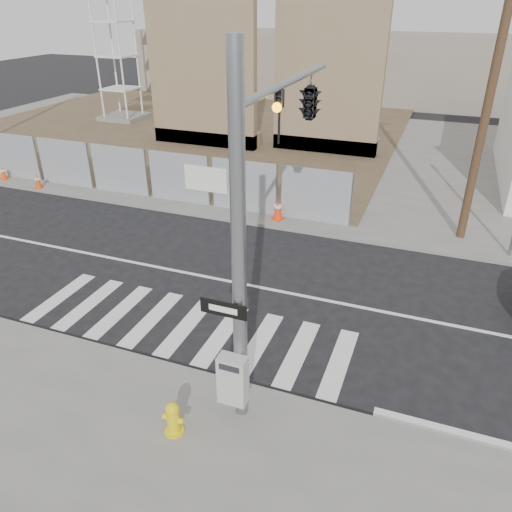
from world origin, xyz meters
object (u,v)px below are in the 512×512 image
(traffic_cone_b, at_px, (38,181))
(traffic_cone_a, at_px, (3,173))
(fire_hydrant, at_px, (173,418))
(signal_pole, at_px, (289,149))
(traffic_cone_d, at_px, (278,209))
(traffic_cone_c, at_px, (178,189))

(traffic_cone_b, bearing_deg, traffic_cone_a, 171.31)
(traffic_cone_a, bearing_deg, fire_hydrant, -35.44)
(signal_pole, height_order, fire_hydrant, signal_pole)
(signal_pole, relative_size, traffic_cone_d, 8.95)
(fire_hydrant, height_order, traffic_cone_b, fire_hydrant)
(traffic_cone_b, relative_size, traffic_cone_c, 0.83)
(fire_hydrant, relative_size, traffic_cone_b, 1.15)
(signal_pole, distance_m, traffic_cone_d, 8.34)
(traffic_cone_b, bearing_deg, signal_pole, -25.33)
(signal_pole, xyz_separation_m, traffic_cone_b, (-13.24, 6.27, -4.36))
(traffic_cone_a, relative_size, traffic_cone_c, 0.82)
(fire_hydrant, height_order, traffic_cone_d, traffic_cone_d)
(traffic_cone_c, bearing_deg, traffic_cone_a, -174.65)
(traffic_cone_a, relative_size, traffic_cone_b, 0.99)
(traffic_cone_a, distance_m, traffic_cone_c, 8.58)
(signal_pole, relative_size, traffic_cone_c, 9.25)
(traffic_cone_b, relative_size, traffic_cone_d, 0.80)
(fire_hydrant, distance_m, traffic_cone_b, 15.80)
(traffic_cone_a, xyz_separation_m, traffic_cone_d, (13.10, 0.12, 0.08))
(traffic_cone_c, bearing_deg, traffic_cone_d, -8.47)
(traffic_cone_a, distance_m, traffic_cone_b, 2.32)
(fire_hydrant, bearing_deg, traffic_cone_a, 138.44)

